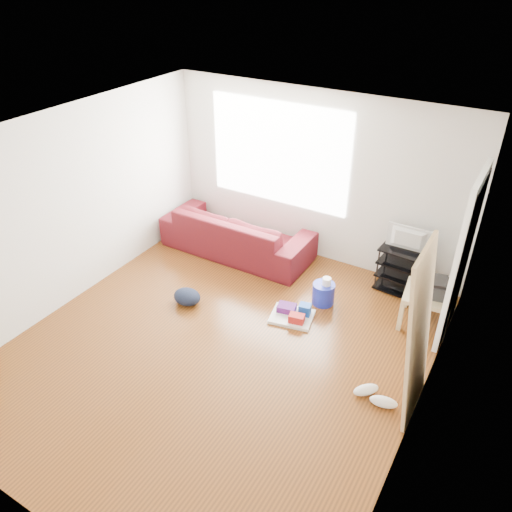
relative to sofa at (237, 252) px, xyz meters
The scene contains 12 objects.
room 2.44m from the sofa, 59.31° to the right, with size 4.51×5.01×2.51m.
sofa is the anchor object (origin of this frame).
tv_stand 2.51m from the sofa, ahead, with size 0.66×0.41×0.64m.
tv 2.61m from the sofa, ahead, with size 0.57×0.08×0.33m, color black.
side_table 2.98m from the sofa, ahead, with size 0.63×0.63×0.46m.
printer 3.01m from the sofa, ahead, with size 0.47×0.39×0.22m.
bucket 1.76m from the sofa, 17.19° to the right, with size 0.29×0.29×0.29m, color #1A26A9.
toilet_paper 1.80m from the sofa, 16.75° to the right, with size 0.11×0.11×0.10m, color white.
cleaning_tray 1.81m from the sofa, 34.06° to the right, with size 0.61×0.52×0.19m.
backpack 1.46m from the sofa, 84.63° to the right, with size 0.38×0.30×0.21m, color black.
sneakers 3.37m from the sofa, 32.25° to the right, with size 0.51×0.30×0.12m.
door_panel 3.55m from the sofa, 28.27° to the right, with size 0.04×0.75×1.87m, color tan.
Camera 1 is at (2.65, -3.62, 4.05)m, focal length 35.00 mm.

